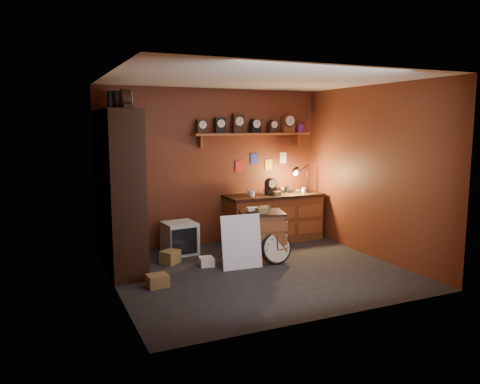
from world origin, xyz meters
name	(u,v)px	position (x,y,z in m)	size (l,w,h in m)	color
floor	(258,271)	(0.00, 0.00, 0.00)	(4.00, 4.00, 0.00)	black
room_shell	(258,151)	(0.04, 0.11, 1.72)	(4.02, 3.62, 2.71)	#622B17
shelving_unit	(116,183)	(-1.79, 0.98, 1.25)	(0.47, 1.60, 2.58)	black
workbench	(274,215)	(1.05, 1.47, 0.47)	(1.79, 0.66, 1.36)	brown
low_cabinet	(262,233)	(0.31, 0.50, 0.41)	(0.79, 0.72, 0.85)	brown
big_round_clock	(276,248)	(0.42, 0.21, 0.24)	(0.48, 0.16, 0.49)	black
white_panel	(241,268)	(-0.16, 0.23, 0.00)	(0.61, 0.03, 0.81)	silver
mini_fridge	(180,238)	(-0.76, 1.33, 0.26)	(0.54, 0.56, 0.52)	silver
floor_box_a	(158,281)	(-1.49, -0.07, 0.08)	(0.26, 0.22, 0.16)	olive
floor_box_b	(207,262)	(-0.59, 0.53, 0.06)	(0.20, 0.25, 0.12)	white
floor_box_c	(170,257)	(-1.06, 0.86, 0.10)	(0.27, 0.22, 0.20)	olive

